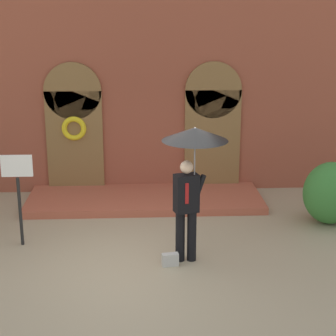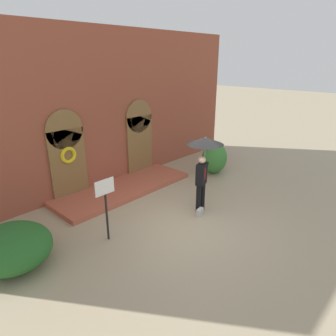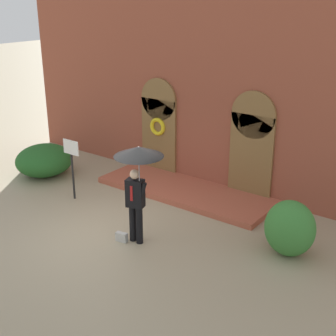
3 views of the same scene
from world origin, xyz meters
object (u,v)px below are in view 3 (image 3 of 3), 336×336
shrub_right (290,228)px  person_with_umbrella (138,166)px  handbag (122,237)px  shrub_left (44,160)px  sign_post (72,160)px

shrub_right → person_with_umbrella: bearing=-151.7°
handbag → shrub_left: shrub_left is taller
handbag → shrub_right: (3.34, 1.79, 0.53)m
shrub_left → sign_post: bearing=-18.6°
shrub_left → shrub_right: shrub_right is taller
sign_post → shrub_right: (6.02, 0.78, -0.52)m
shrub_left → person_with_umbrella: bearing=-16.4°
person_with_umbrella → shrub_left: person_with_umbrella is taller
handbag → shrub_left: size_ratio=0.15×
person_with_umbrella → sign_post: bearing=165.3°
shrub_left → shrub_right: size_ratio=1.42×
sign_post → shrub_left: bearing=161.4°
handbag → shrub_right: size_ratio=0.22×
shrub_left → shrub_right: bearing=0.5°
shrub_left → shrub_right: 8.15m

